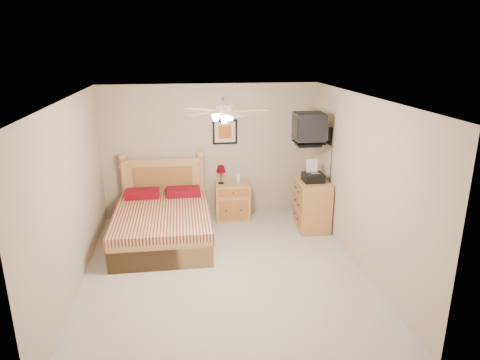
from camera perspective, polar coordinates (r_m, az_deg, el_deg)
name	(u,v)px	position (r m, az deg, el deg)	size (l,w,h in m)	color
floor	(224,271)	(6.40, -2.17, -12.00)	(4.50, 4.50, 0.00)	#A29C92
ceiling	(222,98)	(5.61, -2.47, 10.83)	(4.00, 4.50, 0.04)	white
wall_back	(211,152)	(8.04, -3.93, 3.80)	(4.00, 0.04, 2.50)	tan
wall_front	(249,272)	(3.84, 1.15, -12.18)	(4.00, 0.04, 2.50)	tan
wall_left	(71,197)	(6.04, -21.56, -2.11)	(0.04, 4.50, 2.50)	tan
wall_right	(361,184)	(6.39, 15.84, -0.49)	(0.04, 4.50, 2.50)	tan
bed	(162,205)	(7.13, -10.40, -3.32)	(1.53, 2.01, 1.30)	#9E703F
nightstand	(233,200)	(8.10, -1.00, -2.74)	(0.64, 0.48, 0.69)	#C1854C
table_lamp	(221,174)	(7.94, -2.55, 0.76)	(0.19, 0.19, 0.35)	#4F020E
lotion_bottle	(238,177)	(7.98, -0.22, 0.46)	(0.09, 0.09, 0.24)	silver
framed_picture	(225,132)	(7.96, -2.02, 6.42)	(0.46, 0.04, 0.46)	black
dresser	(312,204)	(7.74, 9.61, -3.21)	(0.52, 0.75, 0.89)	#AB6F3C
fax_machine	(313,171)	(7.49, 9.76, 1.16)	(0.35, 0.37, 0.37)	black
magazine_lower	(308,175)	(7.85, 9.03, 0.64)	(0.20, 0.27, 0.03)	tan
magazine_upper	(308,173)	(7.88, 9.10, 0.89)	(0.21, 0.29, 0.02)	gray
wall_tv	(318,129)	(7.38, 10.30, 6.76)	(0.56, 0.46, 0.58)	black
ceiling_fan	(223,111)	(5.43, -2.24, 9.12)	(1.14, 1.14, 0.28)	silver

